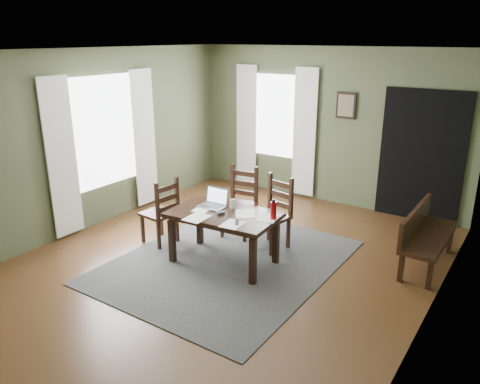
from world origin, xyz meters
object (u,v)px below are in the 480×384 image
Objects in this scene: bench at (424,232)px; water_bottle at (273,210)px; chair_back_right at (273,214)px; laptop at (214,201)px; chair_end at (162,212)px; chair_back_left at (240,202)px; dining_table at (224,219)px.

water_bottle is at bearing 128.09° from bench.
laptop is (-0.54, -0.63, 0.27)m from chair_back_right.
chair_back_left reaches higher than chair_end.
chair_end is 3.77× the size of water_bottle.
bench is 2.75m from laptop.
dining_table is 4.06× the size of laptop.
bench is 5.30× the size of water_bottle.
chair_back_right is at bearing 107.84° from bench.
bench is (1.89, 0.61, -0.04)m from chair_back_right.
dining_table is at bearing -165.12° from water_bottle.
chair_back_left is at bearing 146.41° from chair_end.
chair_end is at bearing -174.12° from water_bottle.
water_bottle is (0.64, 0.17, 0.21)m from dining_table.
water_bottle is at bearing 101.63° from chair_end.
dining_table is 1.40× the size of chair_back_left.
dining_table is at bearing -30.48° from laptop.
chair_back_right is (0.64, -0.12, -0.01)m from chair_back_left.
bench is at bearing 27.93° from dining_table.
water_bottle is (0.34, -0.60, 0.32)m from chair_back_right.
chair_back_right reaches higher than dining_table.
chair_end reaches higher than water_bottle.
dining_table is 0.96m from chair_back_left.
chair_end is at bearing -171.23° from laptop.
chair_end is 0.71× the size of bench.
chair_back_left is at bearing 179.73° from chair_back_right.
chair_back_left reaches higher than dining_table.
chair_end is 1.76m from water_bottle.
laptop is 1.37× the size of water_bottle.
chair_end is (-1.08, -0.01, -0.14)m from dining_table.
dining_table is 1.42× the size of chair_back_right.
chair_end reaches higher than bench.
dining_table is 5.56× the size of water_bottle.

